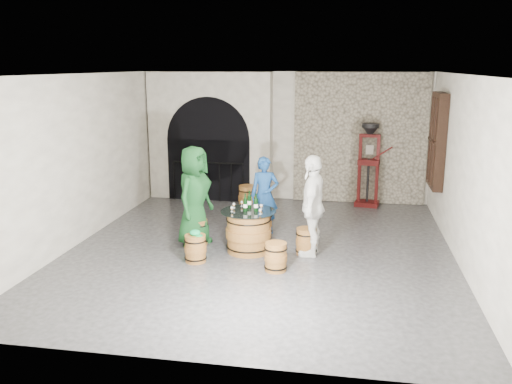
% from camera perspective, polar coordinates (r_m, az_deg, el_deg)
% --- Properties ---
extents(ground, '(8.00, 8.00, 0.00)m').
position_cam_1_polar(ground, '(10.15, 0.43, -6.08)').
color(ground, '#2A2A2C').
rests_on(ground, ground).
extents(wall_back, '(8.00, 0.00, 8.00)m').
position_cam_1_polar(wall_back, '(13.65, 3.24, 5.84)').
color(wall_back, silver).
rests_on(wall_back, ground).
extents(wall_front, '(8.00, 0.00, 8.00)m').
position_cam_1_polar(wall_front, '(5.94, -5.97, -4.10)').
color(wall_front, silver).
rests_on(wall_front, ground).
extents(wall_left, '(0.00, 8.00, 8.00)m').
position_cam_1_polar(wall_left, '(10.87, -18.10, 3.28)').
color(wall_left, silver).
rests_on(wall_left, ground).
extents(wall_right, '(0.00, 8.00, 8.00)m').
position_cam_1_polar(wall_right, '(9.80, 21.09, 2.00)').
color(wall_right, silver).
rests_on(wall_right, ground).
extents(ceiling, '(8.00, 8.00, 0.00)m').
position_cam_1_polar(ceiling, '(9.58, 0.47, 12.29)').
color(ceiling, beige).
rests_on(ceiling, wall_back).
extents(stone_facing_panel, '(3.20, 0.12, 3.18)m').
position_cam_1_polar(stone_facing_panel, '(13.50, 10.85, 5.54)').
color(stone_facing_panel, '#A19881').
rests_on(stone_facing_panel, ground).
extents(arched_opening, '(3.10, 0.60, 3.19)m').
position_cam_1_polar(arched_opening, '(13.75, -4.81, 5.79)').
color(arched_opening, silver).
rests_on(arched_opening, ground).
extents(shuttered_window, '(0.23, 1.10, 2.00)m').
position_cam_1_polar(shuttered_window, '(12.08, 18.51, 5.16)').
color(shuttered_window, black).
rests_on(shuttered_window, wall_right).
extents(barrel_table, '(1.01, 1.01, 0.78)m').
position_cam_1_polar(barrel_table, '(9.93, -0.79, -4.18)').
color(barrel_table, olive).
rests_on(barrel_table, ground).
extents(barrel_stool_left, '(0.39, 0.39, 0.49)m').
position_cam_1_polar(barrel_stool_left, '(10.44, -6.11, -4.21)').
color(barrel_stool_left, olive).
rests_on(barrel_stool_left, ground).
extents(barrel_stool_far, '(0.39, 0.39, 0.49)m').
position_cam_1_polar(barrel_stool_far, '(10.95, 0.69, -3.29)').
color(barrel_stool_far, olive).
rests_on(barrel_stool_far, ground).
extents(barrel_stool_right, '(0.39, 0.39, 0.49)m').
position_cam_1_polar(barrel_stool_right, '(9.88, 5.32, -5.21)').
color(barrel_stool_right, olive).
rests_on(barrel_stool_right, ground).
extents(barrel_stool_near_right, '(0.39, 0.39, 0.49)m').
position_cam_1_polar(barrel_stool_near_right, '(9.08, 2.09, -6.85)').
color(barrel_stool_near_right, olive).
rests_on(barrel_stool_near_right, ground).
extents(barrel_stool_near_left, '(0.39, 0.39, 0.49)m').
position_cam_1_polar(barrel_stool_near_left, '(9.53, -6.39, -5.94)').
color(barrel_stool_near_left, olive).
rests_on(barrel_stool_near_left, ground).
extents(green_cap, '(0.24, 0.19, 0.10)m').
position_cam_1_polar(green_cap, '(9.44, -6.41, -4.30)').
color(green_cap, '#0D974B').
rests_on(green_cap, barrel_stool_near_left).
extents(person_green, '(0.82, 1.05, 1.90)m').
position_cam_1_polar(person_green, '(10.27, -6.49, -0.41)').
color(person_green, '#12401A').
rests_on(person_green, ground).
extents(person_blue, '(0.61, 0.44, 1.57)m').
position_cam_1_polar(person_blue, '(10.97, 0.90, -0.34)').
color(person_blue, navy).
rests_on(person_blue, ground).
extents(person_white, '(0.54, 1.11, 1.84)m').
position_cam_1_polar(person_white, '(9.68, 5.99, -1.44)').
color(person_white, white).
rests_on(person_white, ground).
extents(wine_bottle_left, '(0.08, 0.08, 0.32)m').
position_cam_1_polar(wine_bottle_left, '(9.77, -1.13, -1.28)').
color(wine_bottle_left, black).
rests_on(wine_bottle_left, barrel_table).
extents(wine_bottle_center, '(0.08, 0.08, 0.32)m').
position_cam_1_polar(wine_bottle_center, '(9.76, -0.01, -1.28)').
color(wine_bottle_center, black).
rests_on(wine_bottle_center, barrel_table).
extents(wine_bottle_right, '(0.08, 0.08, 0.32)m').
position_cam_1_polar(wine_bottle_right, '(9.99, -0.71, -0.95)').
color(wine_bottle_right, black).
rests_on(wine_bottle_right, barrel_table).
extents(tasting_glass_a, '(0.05, 0.05, 0.10)m').
position_cam_1_polar(tasting_glass_a, '(9.75, -2.56, -1.82)').
color(tasting_glass_a, '#C36D26').
rests_on(tasting_glass_a, barrel_table).
extents(tasting_glass_b, '(0.05, 0.05, 0.10)m').
position_cam_1_polar(tasting_glass_b, '(9.91, 0.57, -1.56)').
color(tasting_glass_b, '#C36D26').
rests_on(tasting_glass_b, barrel_table).
extents(tasting_glass_c, '(0.05, 0.05, 0.10)m').
position_cam_1_polar(tasting_glass_c, '(10.12, -1.51, -1.24)').
color(tasting_glass_c, '#C36D26').
rests_on(tasting_glass_c, barrel_table).
extents(tasting_glass_d, '(0.05, 0.05, 0.10)m').
position_cam_1_polar(tasting_glass_d, '(9.91, 0.52, -1.56)').
color(tasting_glass_d, '#C36D26').
rests_on(tasting_glass_d, barrel_table).
extents(tasting_glass_e, '(0.05, 0.05, 0.10)m').
position_cam_1_polar(tasting_glass_e, '(9.59, 0.44, -2.07)').
color(tasting_glass_e, '#C36D26').
rests_on(tasting_glass_e, barrel_table).
extents(tasting_glass_f, '(0.05, 0.05, 0.10)m').
position_cam_1_polar(tasting_glass_f, '(10.00, -2.35, -1.43)').
color(tasting_glass_f, '#C36D26').
rests_on(tasting_glass_f, barrel_table).
extents(side_barrel, '(0.44, 0.44, 0.59)m').
position_cam_1_polar(side_barrel, '(12.80, -0.90, -0.62)').
color(side_barrel, olive).
rests_on(side_barrel, ground).
extents(corking_press, '(0.84, 0.53, 2.01)m').
position_cam_1_polar(corking_press, '(13.28, 11.80, 3.48)').
color(corking_press, '#500F0D').
rests_on(corking_press, ground).
extents(control_box, '(0.18, 0.10, 0.22)m').
position_cam_1_polar(control_box, '(13.47, 11.88, 4.39)').
color(control_box, silver).
rests_on(control_box, wall_back).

